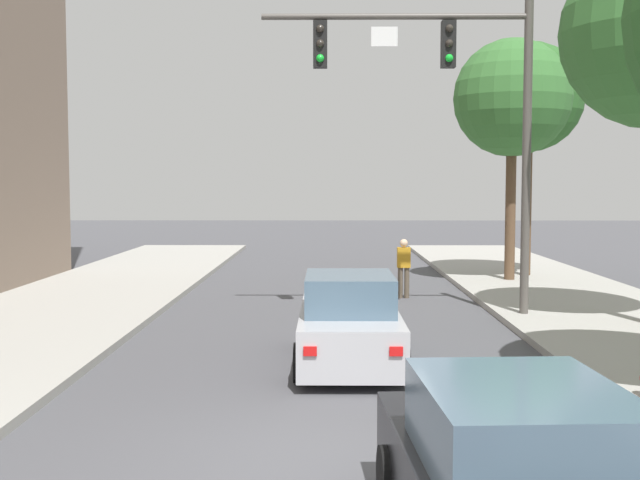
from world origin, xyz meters
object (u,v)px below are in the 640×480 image
(street_tree_third, at_px, (512,99))
(traffic_signal_mast, at_px, (452,89))
(pedestrian_crossing_road, at_px, (404,265))
(street_tree_farthest, at_px, (529,98))
(car_lead_silver, at_px, (349,324))

(street_tree_third, bearing_deg, traffic_signal_mast, -113.78)
(traffic_signal_mast, xyz_separation_m, pedestrian_crossing_road, (-0.74, 3.49, -4.41))
(traffic_signal_mast, height_order, street_tree_third, street_tree_third)
(street_tree_farthest, bearing_deg, street_tree_third, -123.38)
(pedestrian_crossing_road, xyz_separation_m, street_tree_farthest, (4.46, 4.34, 5.04))
(traffic_signal_mast, distance_m, street_tree_third, 7.21)
(car_lead_silver, height_order, pedestrian_crossing_road, pedestrian_crossing_road)
(traffic_signal_mast, xyz_separation_m, car_lead_silver, (-2.47, -4.61, -4.60))
(car_lead_silver, height_order, street_tree_third, street_tree_third)
(car_lead_silver, height_order, street_tree_farthest, street_tree_farthest)
(street_tree_third, bearing_deg, car_lead_silver, -115.64)
(traffic_signal_mast, bearing_deg, street_tree_farthest, 64.58)
(traffic_signal_mast, xyz_separation_m, street_tree_third, (2.90, 6.58, 0.48))
(pedestrian_crossing_road, bearing_deg, car_lead_silver, -102.07)
(pedestrian_crossing_road, height_order, street_tree_third, street_tree_third)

